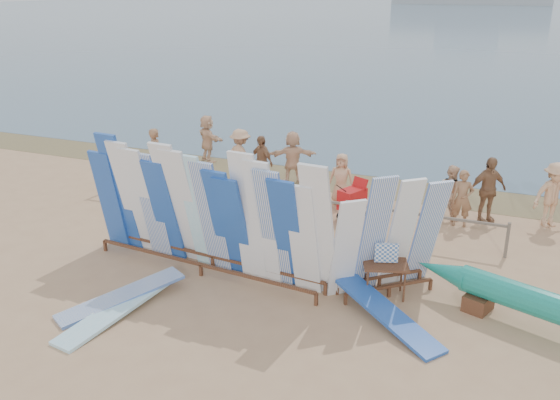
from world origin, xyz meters
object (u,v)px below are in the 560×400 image
at_px(flat_board_b, 114,316).
at_px(beach_chair_left, 278,208).
at_px(flat_board_e, 122,303).
at_px(stroller, 352,203).
at_px(vendor_table, 385,279).
at_px(beachgoer_4, 261,162).
at_px(beachgoer_8, 451,192).
at_px(beachgoer_2, 168,171).
at_px(beachgoer_10, 488,190).
at_px(beachgoer_1, 157,156).
at_px(beachgoer_6, 341,179).
at_px(beachgoer_7, 462,199).
at_px(flat_board_d, 387,324).
at_px(beachgoer_11, 208,138).
at_px(side_surfboard_rack, 388,239).
at_px(beach_chair_right, 312,205).
at_px(beachgoer_9, 553,195).
at_px(main_surfboard_rack, 205,216).
at_px(beachgoer_5, 293,157).
at_px(beachgoer_3, 241,157).

distance_m(flat_board_b, beach_chair_left, 6.37).
distance_m(flat_board_e, stroller, 7.15).
xyz_separation_m(vendor_table, beachgoer_4, (-5.32, 5.56, 0.45)).
relative_size(beachgoer_8, beachgoer_2, 0.96).
height_order(beachgoer_10, beachgoer_1, beachgoer_10).
bearing_deg(flat_board_b, vendor_table, 39.90).
xyz_separation_m(beachgoer_8, beachgoer_6, (-3.17, -0.04, -0.00)).
bearing_deg(beachgoer_7, beachgoer_2, 179.12).
bearing_deg(flat_board_d, beachgoer_8, 32.68).
bearing_deg(beachgoer_11, flat_board_e, 144.15).
relative_size(side_surfboard_rack, beachgoer_6, 1.78).
height_order(beach_chair_right, beachgoer_2, beachgoer_2).
distance_m(vendor_table, beachgoer_10, 5.48).
bearing_deg(vendor_table, beachgoer_8, 63.60).
height_order(beach_chair_right, beachgoer_7, beachgoer_7).
xyz_separation_m(beachgoer_6, beachgoer_9, (5.79, 0.46, 0.13)).
bearing_deg(vendor_table, flat_board_e, -173.33).
height_order(flat_board_e, beachgoer_6, beachgoer_6).
bearing_deg(main_surfboard_rack, beachgoer_7, 50.00).
bearing_deg(main_surfboard_rack, vendor_table, 11.21).
distance_m(beach_chair_right, beachgoer_5, 2.95).
height_order(vendor_table, beach_chair_right, vendor_table).
height_order(main_surfboard_rack, beachgoer_5, main_surfboard_rack).
bearing_deg(stroller, beachgoer_8, 47.00).
height_order(main_surfboard_rack, beachgoer_9, main_surfboard_rack).
xyz_separation_m(beach_chair_left, beachgoer_6, (1.35, 1.63, 0.54)).
bearing_deg(beach_chair_right, beachgoer_11, 153.18).
distance_m(beach_chair_right, beachgoer_7, 4.13).
distance_m(side_surfboard_rack, vendor_table, 0.86).
distance_m(beach_chair_right, beachgoer_9, 6.53).
xyz_separation_m(flat_board_d, beachgoer_11, (-8.65, 8.54, 0.87)).
bearing_deg(beachgoer_3, beachgoer_2, 72.30).
height_order(flat_board_b, beachgoer_7, beachgoer_7).
bearing_deg(beachgoer_5, stroller, 114.38).
xyz_separation_m(flat_board_b, stroller, (2.94, 6.91, 0.45)).
distance_m(beachgoer_8, beachgoer_2, 8.42).
relative_size(beachgoer_2, beachgoer_3, 0.88).
bearing_deg(beachgoer_4, flat_board_d, -24.51).
height_order(vendor_table, beachgoer_3, beachgoer_3).
bearing_deg(beachgoer_6, vendor_table, -68.71).
bearing_deg(beachgoer_1, beachgoer_10, -127.59).
distance_m(flat_board_d, beachgoer_5, 8.94).
relative_size(beachgoer_11, beachgoer_5, 1.00).
relative_size(side_surfboard_rack, beachgoer_4, 1.61).
xyz_separation_m(flat_board_d, beach_chair_right, (-3.31, 5.01, 0.26)).
height_order(flat_board_b, beachgoer_3, beachgoer_3).
bearing_deg(beachgoer_8, beachgoer_11, 17.98).
bearing_deg(flat_board_d, beach_chair_left, 78.84).
height_order(beachgoer_10, beachgoer_11, beachgoer_10).
distance_m(flat_board_b, flat_board_e, 0.51).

